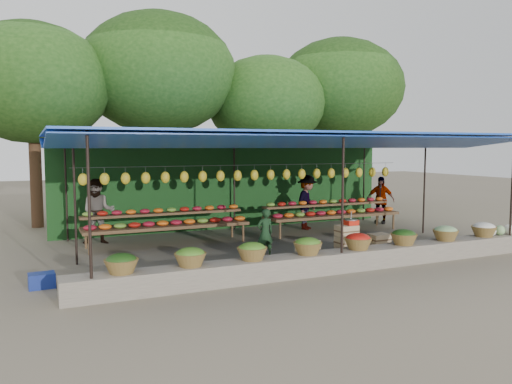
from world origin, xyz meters
name	(u,v)px	position (x,y,z in m)	size (l,w,h in m)	color
ground	(277,246)	(0.00, 0.00, 0.00)	(60.00, 60.00, 0.00)	#6A5F4E
stone_curb	(337,261)	(0.00, -2.75, 0.20)	(10.60, 0.55, 0.40)	#665B51
stall_canopy	(276,141)	(0.00, 0.07, 2.67)	(10.80, 6.60, 2.82)	black
produce_baskets	(333,244)	(-0.10, -2.75, 0.56)	(8.98, 0.58, 0.34)	brown
netting_backdrop	(231,188)	(0.00, 3.15, 1.25)	(10.60, 0.06, 2.50)	#1B4E1F
tree_row	(214,86)	(0.50, 6.09, 4.70)	(16.51, 5.50, 7.12)	#3C2316
fruit_table_left	(167,221)	(-2.49, 1.35, 0.61)	(4.21, 0.95, 0.93)	#513320
fruit_table_right	(332,211)	(2.51, 1.35, 0.61)	(4.21, 0.95, 0.93)	#513320
crate_counter	(345,246)	(0.74, -1.94, 0.31)	(2.36, 0.35, 0.77)	#9F885B
weighing_scale	(351,222)	(0.89, -1.94, 0.84)	(0.29, 0.29, 0.31)	red
vendor_seated	(265,233)	(-0.81, -1.02, 0.56)	(0.41, 0.27, 1.12)	#17341A
customer_left	(98,212)	(-4.08, 2.16, 0.85)	(0.83, 0.64, 1.70)	slate
customer_mid	(307,202)	(2.03, 1.99, 0.83)	(1.08, 0.62, 1.66)	slate
customer_right	(380,200)	(4.84, 2.05, 0.77)	(0.91, 0.38, 1.55)	slate
blue_crate_front	(77,284)	(-4.97, -2.09, 0.13)	(0.44, 0.31, 0.26)	navy
blue_crate_back	(42,281)	(-5.52, -1.64, 0.13)	(0.45, 0.32, 0.27)	navy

